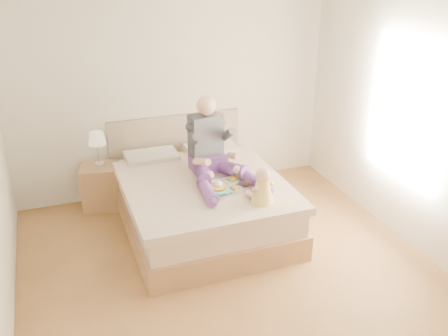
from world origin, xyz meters
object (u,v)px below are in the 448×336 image
object	(u,v)px
tray	(226,185)
baby	(262,188)
adult	(213,152)
bed	(199,198)
nightstand	(101,186)

from	to	relation	value
tray	baby	distance (m)	0.49
adult	baby	bearing A→B (deg)	-78.03
bed	adult	bearing A→B (deg)	-8.37
nightstand	bed	bearing A→B (deg)	-27.08
bed	tray	distance (m)	0.54
adult	tray	world-z (taller)	adult
adult	baby	world-z (taller)	adult
nightstand	tray	bearing A→B (deg)	-33.81
bed	nightstand	xyz separation A→B (m)	(-1.00, 0.80, -0.05)
adult	tray	size ratio (longest dim) A/B	1.81
bed	tray	bearing A→B (deg)	-65.42
nightstand	adult	distance (m)	1.54
nightstand	adult	size ratio (longest dim) A/B	0.49
bed	nightstand	size ratio (longest dim) A/B	4.04
bed	nightstand	world-z (taller)	bed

